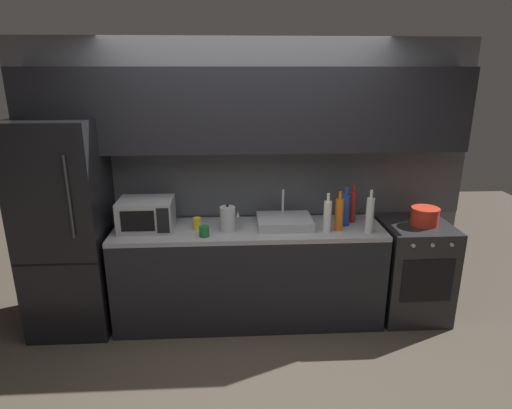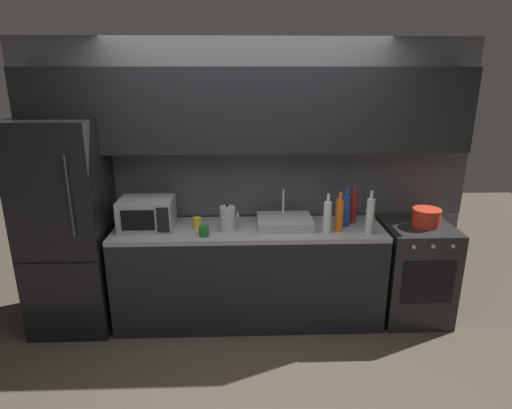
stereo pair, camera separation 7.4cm
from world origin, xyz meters
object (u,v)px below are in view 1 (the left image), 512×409
at_px(wine_bottle_blue, 345,210).
at_px(wine_bottle_white, 327,216).
at_px(wine_bottle_red, 353,206).
at_px(wine_bottle_clear, 370,215).
at_px(kettle, 228,219).
at_px(mug_yellow, 197,223).
at_px(wine_bottle_orange, 339,214).
at_px(mug_green, 204,231).
at_px(refrigerator, 67,228).
at_px(oven_range, 413,270).
at_px(cooking_pot, 425,216).
at_px(mug_teal, 339,216).
at_px(microwave, 146,214).

xyz_separation_m(wine_bottle_blue, wine_bottle_white, (-0.20, -0.16, -0.00)).
distance_m(wine_bottle_white, wine_bottle_red, 0.37).
xyz_separation_m(wine_bottle_blue, wine_bottle_clear, (0.16, -0.19, 0.01)).
distance_m(kettle, mug_yellow, 0.28).
height_order(wine_bottle_white, wine_bottle_orange, wine_bottle_orange).
bearing_deg(wine_bottle_clear, wine_bottle_white, 173.76).
bearing_deg(wine_bottle_red, mug_green, -167.74).
bearing_deg(refrigerator, oven_range, -0.02).
relative_size(refrigerator, cooking_pot, 7.54).
relative_size(oven_range, wine_bottle_clear, 2.39).
relative_size(oven_range, wine_bottle_blue, 2.58).
bearing_deg(wine_bottle_clear, mug_green, -179.68).
bearing_deg(wine_bottle_orange, wine_bottle_blue, 54.73).
bearing_deg(cooking_pot, refrigerator, -180.00).
relative_size(wine_bottle_clear, mug_teal, 4.40).
height_order(kettle, mug_green, kettle).
bearing_deg(cooking_pot, wine_bottle_red, 170.34).
xyz_separation_m(wine_bottle_blue, cooking_pot, (0.72, -0.02, -0.07)).
bearing_deg(wine_bottle_clear, mug_teal, 119.83).
bearing_deg(oven_range, wine_bottle_blue, 178.02).
height_order(microwave, kettle, microwave).
height_order(refrigerator, mug_yellow, refrigerator).
relative_size(refrigerator, microwave, 4.04).
relative_size(refrigerator, wine_bottle_blue, 5.33).
relative_size(oven_range, kettle, 3.76).
bearing_deg(refrigerator, mug_green, -8.70).
distance_m(wine_bottle_clear, mug_teal, 0.38).
height_order(mug_yellow, cooking_pot, cooking_pot).
xyz_separation_m(oven_range, mug_teal, (-0.69, 0.14, 0.49)).
xyz_separation_m(wine_bottle_orange, mug_green, (-1.15, -0.08, -0.10)).
relative_size(wine_bottle_blue, mug_teal, 4.07).
relative_size(kettle, cooking_pot, 0.97).
bearing_deg(kettle, mug_yellow, 168.54).
relative_size(microwave, wine_bottle_orange, 1.32).
bearing_deg(wine_bottle_blue, oven_range, -1.98).
xyz_separation_m(wine_bottle_clear, wine_bottle_orange, (-0.24, 0.07, -0.01)).
bearing_deg(cooking_pot, wine_bottle_blue, 178.28).
relative_size(kettle, wine_bottle_blue, 0.69).
height_order(microwave, wine_bottle_blue, wine_bottle_blue).
relative_size(kettle, wine_bottle_orange, 0.69).
xyz_separation_m(wine_bottle_clear, mug_teal, (-0.18, 0.31, -0.12)).
distance_m(microwave, mug_yellow, 0.44).
bearing_deg(mug_yellow, cooking_pot, 0.19).
relative_size(wine_bottle_red, wine_bottle_orange, 1.01).
xyz_separation_m(kettle, mug_teal, (1.01, 0.20, -0.07)).
bearing_deg(mug_yellow, kettle, -11.46).
bearing_deg(mug_teal, wine_bottle_red, -16.71).
xyz_separation_m(microwave, wine_bottle_red, (1.83, 0.09, 0.01)).
height_order(mug_teal, cooking_pot, cooking_pot).
height_order(oven_range, kettle, kettle).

